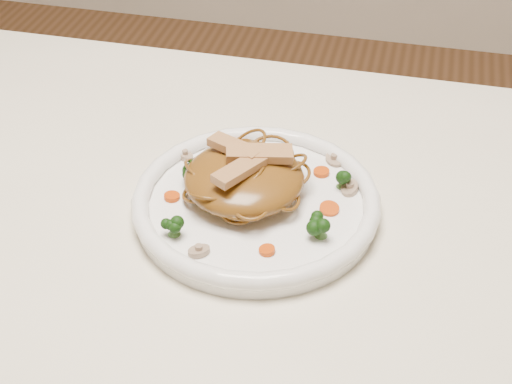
# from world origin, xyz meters

# --- Properties ---
(table) EXTENTS (1.20, 0.80, 0.75)m
(table) POSITION_xyz_m (0.00, 0.00, 0.65)
(table) COLOR white
(table) RESTS_ON ground
(plate) EXTENTS (0.30, 0.30, 0.02)m
(plate) POSITION_xyz_m (0.07, 0.05, 0.76)
(plate) COLOR white
(plate) RESTS_ON table
(noodle_mound) EXTENTS (0.14, 0.14, 0.04)m
(noodle_mound) POSITION_xyz_m (0.05, 0.06, 0.79)
(noodle_mound) COLOR brown
(noodle_mound) RESTS_ON plate
(chicken_a) EXTENTS (0.08, 0.04, 0.01)m
(chicken_a) POSITION_xyz_m (0.07, 0.07, 0.82)
(chicken_a) COLOR tan
(chicken_a) RESTS_ON noodle_mound
(chicken_b) EXTENTS (0.07, 0.05, 0.01)m
(chicken_b) POSITION_xyz_m (0.04, 0.08, 0.82)
(chicken_b) COLOR tan
(chicken_b) RESTS_ON noodle_mound
(chicken_c) EXTENTS (0.05, 0.07, 0.01)m
(chicken_c) POSITION_xyz_m (0.05, 0.04, 0.82)
(chicken_c) COLOR tan
(chicken_c) RESTS_ON noodle_mound
(broccoli_0) EXTENTS (0.03, 0.03, 0.03)m
(broccoli_0) POSITION_xyz_m (0.16, 0.10, 0.78)
(broccoli_0) COLOR #15380B
(broccoli_0) RESTS_ON plate
(broccoli_1) EXTENTS (0.03, 0.03, 0.03)m
(broccoli_1) POSITION_xyz_m (-0.01, 0.07, 0.78)
(broccoli_1) COLOR #15380B
(broccoli_1) RESTS_ON plate
(broccoli_2) EXTENTS (0.03, 0.03, 0.03)m
(broccoli_2) POSITION_xyz_m (-0.00, -0.03, 0.78)
(broccoli_2) COLOR #15380B
(broccoli_2) RESTS_ON plate
(broccoli_3) EXTENTS (0.03, 0.03, 0.03)m
(broccoli_3) POSITION_xyz_m (0.15, 0.01, 0.78)
(broccoli_3) COLOR #15380B
(broccoli_3) RESTS_ON plate
(carrot_0) EXTENTS (0.02, 0.02, 0.00)m
(carrot_0) POSITION_xyz_m (0.13, 0.12, 0.77)
(carrot_0) COLOR #CF4F07
(carrot_0) RESTS_ON plate
(carrot_1) EXTENTS (0.02, 0.02, 0.00)m
(carrot_1) POSITION_xyz_m (-0.02, 0.03, 0.77)
(carrot_1) COLOR #CF4F07
(carrot_1) RESTS_ON plate
(carrot_2) EXTENTS (0.02, 0.02, 0.00)m
(carrot_2) POSITION_xyz_m (0.15, 0.05, 0.77)
(carrot_2) COLOR #CF4F07
(carrot_2) RESTS_ON plate
(carrot_3) EXTENTS (0.02, 0.02, 0.00)m
(carrot_3) POSITION_xyz_m (0.02, 0.15, 0.77)
(carrot_3) COLOR #CF4F07
(carrot_3) RESTS_ON plate
(carrot_4) EXTENTS (0.02, 0.02, 0.00)m
(carrot_4) POSITION_xyz_m (0.10, -0.03, 0.77)
(carrot_4) COLOR #CF4F07
(carrot_4) RESTS_ON plate
(mushroom_0) EXTENTS (0.03, 0.03, 0.01)m
(mushroom_0) POSITION_xyz_m (0.03, -0.05, 0.77)
(mushroom_0) COLOR tan
(mushroom_0) RESTS_ON plate
(mushroom_1) EXTENTS (0.03, 0.03, 0.01)m
(mushroom_1) POSITION_xyz_m (0.17, 0.09, 0.77)
(mushroom_1) COLOR tan
(mushroom_1) RESTS_ON plate
(mushroom_2) EXTENTS (0.03, 0.03, 0.01)m
(mushroom_2) POSITION_xyz_m (-0.03, 0.11, 0.77)
(mushroom_2) COLOR tan
(mushroom_2) RESTS_ON plate
(mushroom_3) EXTENTS (0.04, 0.04, 0.01)m
(mushroom_3) POSITION_xyz_m (0.14, 0.14, 0.77)
(mushroom_3) COLOR tan
(mushroom_3) RESTS_ON plate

